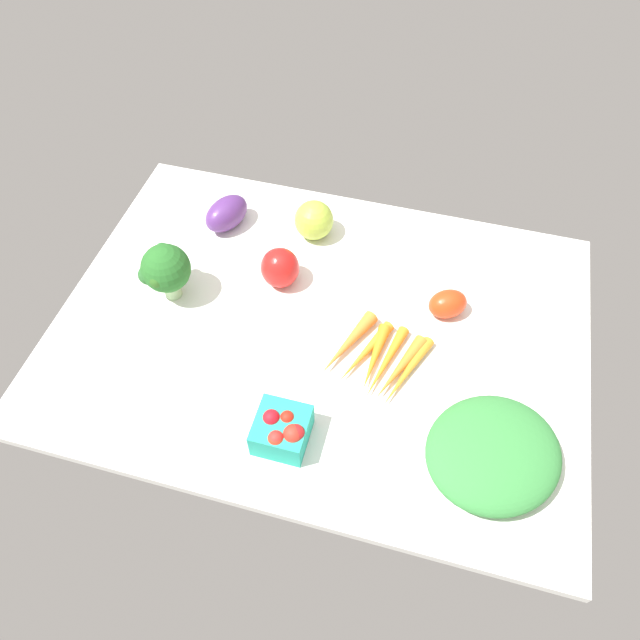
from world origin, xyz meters
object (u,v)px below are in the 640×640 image
bell_pepper_red (280,268)px  heirloom_tomato_green (314,220)px  carrot_bunch (378,359)px  leafy_greens_clump (493,453)px  berry_basket (283,431)px  broccoli_head (165,268)px  eggplant (227,213)px  roma_tomato (448,304)px

bell_pepper_red → heirloom_tomato_green: same height
carrot_bunch → bell_pepper_red: bearing=148.5°
leafy_greens_clump → berry_basket: 35.28cm
bell_pepper_red → carrot_bunch: size_ratio=0.42×
heirloom_tomato_green → carrot_bunch: bearing=-55.2°
carrot_bunch → heirloom_tomato_green: bearing=124.8°
broccoli_head → carrot_bunch: (44.39, -5.63, -6.48)cm
bell_pepper_red → carrot_bunch: 27.95cm
heirloom_tomato_green → eggplant: 19.81cm
carrot_bunch → berry_basket: 23.56cm
broccoli_head → carrot_bunch: broccoli_head is taller
heirloom_tomato_green → eggplant: (-19.67, -2.17, -0.85)cm
eggplant → leafy_greens_clump: (62.79, -42.02, -0.32)cm
leafy_greens_clump → roma_tomato: bearing=111.2°
berry_basket → bell_pepper_red: bearing=108.2°
leafy_greens_clump → heirloom_tomato_green: bearing=134.3°
heirloom_tomato_green → berry_basket: size_ratio=0.96×
bell_pepper_red → berry_basket: size_ratio=0.96×
broccoli_head → berry_basket: (31.97, -25.50, -4.13)cm
broccoli_head → eggplant: bearing=79.5°
bell_pepper_red → roma_tomato: 34.61cm
carrot_bunch → leafy_greens_clump: bearing=-32.8°
leafy_greens_clump → berry_basket: size_ratio=2.57×
carrot_bunch → berry_basket: berry_basket is taller
eggplant → carrot_bunch: eggplant is taller
eggplant → bell_pepper_red: bearing=76.3°
bell_pepper_red → heirloom_tomato_green: 15.49cm
eggplant → broccoli_head: bearing=13.9°
roma_tomato → leafy_greens_clump: size_ratio=0.34×
heirloom_tomato_green → carrot_bunch: 36.32cm
roma_tomato → heirloom_tomato_green: bearing=-55.3°
broccoli_head → berry_basket: 41.10cm
roma_tomato → leafy_greens_clump: leafy_greens_clump is taller
bell_pepper_red → leafy_greens_clump: (46.14, -29.00, -1.16)cm
bell_pepper_red → broccoli_head: size_ratio=0.67×
bell_pepper_red → berry_basket: bearing=-71.8°
bell_pepper_red → heirloom_tomato_green: size_ratio=1.00×
broccoli_head → leafy_greens_clump: 69.95cm
broccoli_head → roma_tomato: broccoli_head is taller
roma_tomato → leafy_greens_clump: (11.57, -29.77, 0.30)cm
bell_pepper_red → eggplant: bearing=142.0°
broccoli_head → berry_basket: size_ratio=1.44×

